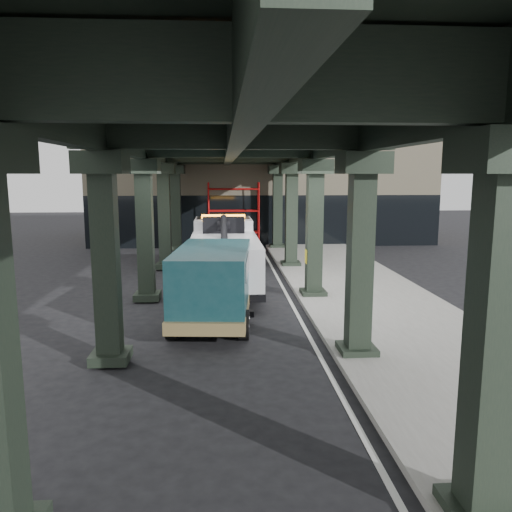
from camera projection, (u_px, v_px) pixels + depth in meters
name	position (u px, v px, depth m)	size (l,w,h in m)	color
ground	(245.00, 314.00, 16.15)	(90.00, 90.00, 0.00)	black
sidewalk	(364.00, 295.00, 18.41)	(5.00, 40.00, 0.15)	gray
lane_stripe	(289.00, 298.00, 18.23)	(0.12, 38.00, 0.01)	silver
viaduct	(230.00, 146.00, 17.20)	(7.40, 32.00, 6.40)	black
building	(260.00, 181.00, 35.32)	(22.00, 10.00, 8.00)	#C6B793
scaffolding	(234.00, 214.00, 30.22)	(3.08, 0.88, 4.00)	red
tow_truck	(224.00, 252.00, 19.97)	(2.74, 8.88, 2.90)	black
towed_van	(214.00, 281.00, 15.32)	(2.70, 5.87, 2.31)	#10353B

